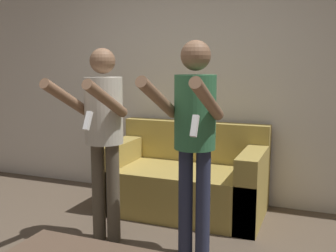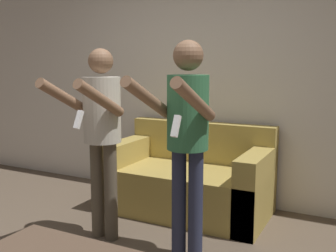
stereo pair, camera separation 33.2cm
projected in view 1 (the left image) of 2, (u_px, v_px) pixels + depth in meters
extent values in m
cube|color=silver|center=(186.00, 75.00, 4.28)|extent=(6.40, 0.06, 2.70)
cube|color=#AD9347|center=(184.00, 190.00, 3.94)|extent=(1.57, 0.86, 0.45)
cube|color=#AD9347|center=(195.00, 141.00, 4.19)|extent=(1.57, 0.16, 0.42)
cube|color=#AD9347|center=(123.00, 172.00, 4.17)|extent=(0.20, 0.86, 0.68)
cube|color=#AD9347|center=(253.00, 186.00, 3.67)|extent=(0.20, 0.86, 0.68)
cylinder|color=brown|center=(99.00, 191.00, 3.28)|extent=(0.11, 0.11, 0.83)
cylinder|color=brown|center=(113.00, 193.00, 3.23)|extent=(0.11, 0.11, 0.83)
cylinder|color=beige|center=(104.00, 111.00, 3.15)|extent=(0.31, 0.31, 0.53)
sphere|color=brown|center=(102.00, 61.00, 3.09)|extent=(0.20, 0.20, 0.20)
cylinder|color=brown|center=(66.00, 98.00, 2.96)|extent=(0.08, 0.53, 0.32)
cylinder|color=brown|center=(106.00, 100.00, 2.84)|extent=(0.08, 0.53, 0.32)
cube|color=white|center=(88.00, 121.00, 2.63)|extent=(0.04, 0.08, 0.13)
cylinder|color=#282D47|center=(186.00, 202.00, 3.00)|extent=(0.11, 0.11, 0.85)
cylinder|color=#282D47|center=(203.00, 204.00, 2.95)|extent=(0.11, 0.11, 0.85)
cylinder|color=#337047|center=(195.00, 112.00, 2.86)|extent=(0.30, 0.30, 0.54)
sphere|color=brown|center=(196.00, 55.00, 2.80)|extent=(0.22, 0.22, 0.22)
cylinder|color=brown|center=(159.00, 99.00, 2.66)|extent=(0.08, 0.58, 0.33)
cylinder|color=brown|center=(208.00, 100.00, 2.53)|extent=(0.08, 0.58, 0.33)
cube|color=white|center=(195.00, 126.00, 2.30)|extent=(0.04, 0.08, 0.13)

